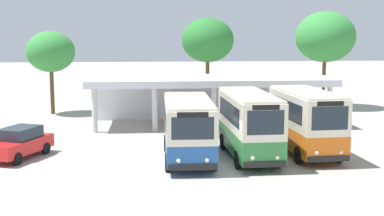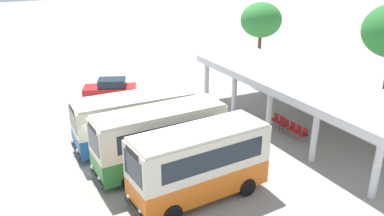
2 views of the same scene
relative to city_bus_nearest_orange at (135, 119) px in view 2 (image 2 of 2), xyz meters
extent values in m
plane|color=#A39E93|center=(2.09, -1.92, -1.76)|extent=(180.00, 180.00, 0.00)
cylinder|color=black|center=(1.10, -2.16, -1.31)|extent=(0.23, 0.90, 0.90)
cylinder|color=black|center=(-1.16, -2.13, -1.31)|extent=(0.23, 0.90, 0.90)
cylinder|color=black|center=(1.16, 2.16, -1.31)|extent=(0.23, 0.90, 0.90)
cylinder|color=black|center=(-1.10, 2.19, -1.31)|extent=(0.23, 0.90, 0.90)
cube|color=#23569E|center=(0.00, 0.01, -0.83)|extent=(2.45, 7.00, 1.09)
cube|color=beige|center=(0.00, 0.01, 0.50)|extent=(2.45, 7.00, 1.58)
cube|color=beige|center=(0.00, 0.01, 1.35)|extent=(2.38, 6.79, 0.12)
cube|color=black|center=(-0.05, -3.50, -1.23)|extent=(2.24, 0.13, 0.28)
cube|color=#1E2833|center=(-0.05, -3.45, 0.55)|extent=(1.93, 0.08, 1.03)
cube|color=black|center=(-0.05, -3.45, 1.17)|extent=(1.41, 0.07, 0.24)
cube|color=#1E2833|center=(1.17, 0.10, 0.55)|extent=(0.12, 5.57, 0.87)
cube|color=#1E2833|center=(-1.16, 0.13, 0.55)|extent=(0.12, 5.57, 0.87)
sphere|color=#EAEACC|center=(0.60, -3.50, -0.92)|extent=(0.20, 0.20, 0.20)
sphere|color=#EAEACC|center=(-0.70, -3.48, -0.92)|extent=(0.20, 0.20, 0.20)
cylinder|color=black|center=(4.30, -1.86, -1.31)|extent=(0.25, 0.91, 0.90)
cylinder|color=black|center=(2.27, -1.93, -1.31)|extent=(0.25, 0.91, 0.90)
cylinder|color=black|center=(4.15, 2.43, -1.31)|extent=(0.25, 0.91, 0.90)
cylinder|color=black|center=(2.13, 2.36, -1.31)|extent=(0.25, 0.91, 0.90)
cube|color=#337F3D|center=(3.21, 0.25, -0.79)|extent=(2.36, 6.99, 1.17)
cube|color=beige|center=(3.21, 0.25, 0.67)|extent=(2.36, 6.99, 1.76)
cube|color=beige|center=(3.21, 0.25, 1.61)|extent=(2.29, 6.78, 0.12)
cube|color=black|center=(3.33, -3.24, -1.23)|extent=(2.02, 0.17, 0.28)
cube|color=#1E2833|center=(3.33, -3.20, 0.72)|extent=(1.74, 0.11, 1.14)
cube|color=black|center=(3.33, -3.20, 1.43)|extent=(1.27, 0.09, 0.24)
cube|color=#1E2833|center=(4.26, 0.38, 0.72)|extent=(0.23, 5.54, 0.97)
cube|color=#1E2833|center=(2.16, 0.31, 0.72)|extent=(0.23, 5.54, 0.97)
sphere|color=#EAEACC|center=(3.91, -3.21, -0.92)|extent=(0.20, 0.20, 0.20)
sphere|color=#EAEACC|center=(2.75, -3.25, -0.92)|extent=(0.20, 0.20, 0.20)
cylinder|color=black|center=(7.61, -1.13, -1.31)|extent=(0.28, 0.91, 0.90)
cylinder|color=black|center=(5.49, -1.26, -1.31)|extent=(0.28, 0.91, 0.90)
cylinder|color=black|center=(7.37, 2.88, -1.31)|extent=(0.28, 0.91, 0.90)
cylinder|color=black|center=(5.24, 2.74, -1.31)|extent=(0.28, 0.91, 0.90)
cube|color=orange|center=(6.43, 0.81, -0.78)|extent=(2.63, 6.60, 1.19)
cube|color=beige|center=(6.43, 0.81, 0.70)|extent=(2.63, 6.60, 1.76)
cube|color=beige|center=(6.43, 0.81, 1.64)|extent=(2.55, 6.40, 0.12)
cube|color=black|center=(6.63, -2.45, -1.23)|extent=(2.12, 0.23, 0.28)
cube|color=#1E2833|center=(6.63, -2.41, 0.75)|extent=(1.83, 0.16, 1.15)
cube|color=black|center=(6.63, -2.41, 1.46)|extent=(1.34, 0.13, 0.24)
cube|color=#1E2833|center=(7.52, 0.98, 0.75)|extent=(0.36, 5.17, 0.97)
cube|color=#1E2833|center=(5.32, 0.84, 0.75)|extent=(0.36, 5.17, 0.97)
sphere|color=#EAEACC|center=(7.24, -2.40, -0.92)|extent=(0.20, 0.20, 0.20)
sphere|color=#EAEACC|center=(6.01, -2.48, -0.92)|extent=(0.20, 0.20, 0.20)
cylinder|color=black|center=(-8.61, -0.38, -1.44)|extent=(0.41, 0.66, 0.64)
cylinder|color=black|center=(-10.14, 0.25, -1.44)|extent=(0.41, 0.66, 0.64)
cylinder|color=black|center=(-7.65, 1.94, -1.44)|extent=(0.41, 0.66, 0.64)
cylinder|color=black|center=(-9.19, 2.57, -1.44)|extent=(0.41, 0.66, 0.64)
cube|color=red|center=(-8.90, 1.09, -1.09)|extent=(3.17, 4.42, 0.70)
cube|color=#1E2833|center=(-8.82, 1.28, -0.44)|extent=(2.18, 2.52, 0.60)
cylinder|color=silver|center=(-5.62, 8.03, -0.16)|extent=(0.36, 0.36, 3.20)
cylinder|color=silver|center=(-1.66, 8.03, -0.16)|extent=(0.36, 0.36, 3.20)
cylinder|color=silver|center=(2.30, 8.03, -0.16)|extent=(0.36, 0.36, 3.20)
cylinder|color=silver|center=(6.26, 8.03, -0.16)|extent=(0.36, 0.36, 3.20)
cylinder|color=silver|center=(10.22, 8.03, -0.16)|extent=(0.36, 0.36, 3.20)
cube|color=white|center=(2.30, 12.77, -0.16)|extent=(16.64, 0.20, 3.20)
cube|color=white|center=(2.30, 10.30, 1.54)|extent=(17.14, 5.64, 0.20)
cube|color=white|center=(2.30, 7.53, 1.30)|extent=(17.14, 0.10, 0.28)
cylinder|color=slate|center=(1.59, 9.05, -1.54)|extent=(0.03, 0.03, 0.44)
cylinder|color=slate|center=(1.23, 9.06, -1.54)|extent=(0.03, 0.03, 0.44)
cylinder|color=slate|center=(1.59, 9.40, -1.54)|extent=(0.03, 0.03, 0.44)
cylinder|color=slate|center=(1.24, 9.41, -1.54)|extent=(0.03, 0.03, 0.44)
cube|color=#B21E1E|center=(1.41, 9.23, -1.30)|extent=(0.45, 0.45, 0.04)
cube|color=#B21E1E|center=(1.42, 9.43, -1.10)|extent=(0.44, 0.05, 0.40)
cylinder|color=slate|center=(2.14, 9.07, -1.54)|extent=(0.03, 0.03, 0.44)
cylinder|color=slate|center=(1.79, 9.08, -1.54)|extent=(0.03, 0.03, 0.44)
cylinder|color=slate|center=(2.14, 9.42, -1.54)|extent=(0.03, 0.03, 0.44)
cylinder|color=slate|center=(1.79, 9.43, -1.54)|extent=(0.03, 0.03, 0.44)
cube|color=#B21E1E|center=(1.96, 9.25, -1.30)|extent=(0.45, 0.45, 0.04)
cube|color=#B21E1E|center=(1.97, 9.45, -1.10)|extent=(0.44, 0.05, 0.40)
cylinder|color=slate|center=(2.69, 8.97, -1.54)|extent=(0.03, 0.03, 0.44)
cylinder|color=slate|center=(2.34, 8.97, -1.54)|extent=(0.03, 0.03, 0.44)
cylinder|color=slate|center=(2.70, 9.32, -1.54)|extent=(0.03, 0.03, 0.44)
cylinder|color=slate|center=(2.34, 9.33, -1.54)|extent=(0.03, 0.03, 0.44)
cube|color=#B21E1E|center=(2.52, 9.15, -1.30)|extent=(0.45, 0.45, 0.04)
cube|color=#B21E1E|center=(2.52, 9.35, -1.10)|extent=(0.44, 0.05, 0.40)
cylinder|color=slate|center=(3.24, 9.02, -1.54)|extent=(0.03, 0.03, 0.44)
cylinder|color=slate|center=(2.89, 9.03, -1.54)|extent=(0.03, 0.03, 0.44)
cylinder|color=slate|center=(3.25, 9.38, -1.54)|extent=(0.03, 0.03, 0.44)
cylinder|color=slate|center=(2.90, 9.38, -1.54)|extent=(0.03, 0.03, 0.44)
cube|color=#B21E1E|center=(3.07, 9.20, -1.30)|extent=(0.45, 0.45, 0.04)
cube|color=#B21E1E|center=(3.07, 9.40, -1.10)|extent=(0.44, 0.05, 0.40)
cylinder|color=slate|center=(3.80, 9.02, -1.54)|extent=(0.03, 0.03, 0.44)
cylinder|color=slate|center=(3.44, 9.03, -1.54)|extent=(0.03, 0.03, 0.44)
cylinder|color=slate|center=(3.80, 9.38, -1.54)|extent=(0.03, 0.03, 0.44)
cylinder|color=slate|center=(3.45, 9.38, -1.54)|extent=(0.03, 0.03, 0.44)
cube|color=#B21E1E|center=(3.62, 9.20, -1.30)|extent=(0.45, 0.45, 0.04)
cube|color=#B21E1E|center=(3.63, 9.40, -1.10)|extent=(0.44, 0.05, 0.40)
cylinder|color=slate|center=(4.35, 9.05, -1.54)|extent=(0.03, 0.03, 0.44)
cylinder|color=slate|center=(4.00, 9.05, -1.54)|extent=(0.03, 0.03, 0.44)
cylinder|color=slate|center=(4.35, 9.40, -1.54)|extent=(0.03, 0.03, 0.44)
cylinder|color=slate|center=(4.00, 9.40, -1.54)|extent=(0.03, 0.03, 0.44)
cube|color=#B21E1E|center=(4.18, 9.22, -1.30)|extent=(0.45, 0.45, 0.04)
cube|color=#B21E1E|center=(4.18, 9.42, -1.10)|extent=(0.44, 0.05, 0.40)
cylinder|color=brown|center=(-9.82, 16.23, 0.03)|extent=(0.32, 0.32, 3.57)
ellipsoid|color=#338438|center=(-9.82, 16.23, 3.25)|extent=(3.84, 3.84, 3.26)
camera|label=1|loc=(-1.92, -26.70, 4.90)|focal=49.38mm
camera|label=2|loc=(20.35, -6.84, 8.95)|focal=36.90mm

